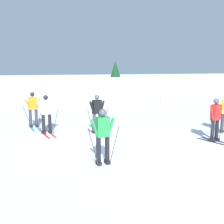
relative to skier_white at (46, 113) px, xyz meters
The scene contains 9 objects.
ground_plane 4.63m from the skier_white, 40.53° to the right, with size 120.00×120.00×0.00m, color silver.
far_snow_ridge 18.05m from the skier_white, 78.98° to the left, with size 80.00×8.93×1.81m, color silver.
skier_white is the anchor object (origin of this frame).
skier_green 4.69m from the skier_white, 70.56° to the right, with size 1.00×1.64×1.71m.
skier_orange 1.61m from the skier_white, 111.68° to the left, with size 0.99×1.64×1.71m.
skier_black 2.20m from the skier_white, ahead, with size 0.98×1.64×1.71m.
skier_red 7.01m from the skier_white, 24.67° to the right, with size 0.95×1.63×1.71m.
trail_marker_pole 11.57m from the skier_white, 41.27° to the left, with size 0.05×0.05×1.90m, color #C65614.
conifer_far_left 16.09m from the skier_white, 64.48° to the left, with size 1.56×1.56×3.37m.
Camera 1 is at (-3.60, -9.40, 2.98)m, focal length 45.07 mm.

